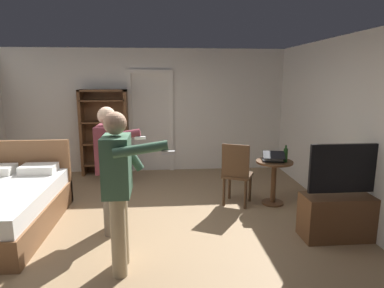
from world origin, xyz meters
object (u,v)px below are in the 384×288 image
Objects in this scene: tv_flatscreen at (346,210)px; wooden_chair at (237,172)px; laptop at (273,158)px; bottle_on_table at (286,155)px; side_table at (274,175)px; person_striped_shirt at (110,161)px; suitcase_dark at (116,171)px; person_blue_shirt at (119,182)px; bookshelf at (105,129)px.

tv_flatscreen is 1.64m from wooden_chair.
bottle_on_table is at bearing -11.91° from laptop.
person_striped_shirt is (-2.40, -0.75, 0.47)m from side_table.
person_striped_shirt reaches higher than tv_flatscreen.
suitcase_dark is (-2.66, 1.47, -0.29)m from side_table.
person_blue_shirt is 3.50× the size of suitcase_dark.
bookshelf is 4.52× the size of laptop.
wooden_chair is 1.98m from person_striped_shirt.
tv_flatscreen reaches higher than laptop.
laptop is at bearing 16.76° from person_striped_shirt.
wooden_chair is at bearing -31.90° from suitcase_dark.
laptop is 0.39× the size of wooden_chair.
side_table is (-0.53, 1.19, 0.11)m from tv_flatscreen.
person_striped_shirt is at bearing -163.24° from laptop.
suitcase_dark is at bearing 96.68° from person_striped_shirt.
person_blue_shirt is at bearing -142.33° from side_table.
wooden_chair is 0.61× the size of person_striped_shirt.
bottle_on_table reaches higher than laptop.
tv_flatscreen is at bearing 10.11° from person_blue_shirt.
person_blue_shirt reaches higher than side_table.
tv_flatscreen is at bearing -63.65° from laptop.
side_table is 1.48× the size of suitcase_dark.
side_table is 2.55m from person_striped_shirt.
wooden_chair is (-0.74, 0.07, -0.27)m from bottle_on_table.
person_blue_shirt is (-2.30, -1.59, 0.15)m from bottle_on_table.
person_striped_shirt is at bearing -157.61° from wooden_chair.
person_blue_shirt is (0.75, -3.63, 0.02)m from bookshelf.
bookshelf reaches higher than laptop.
person_blue_shirt is (-2.16, -1.67, 0.49)m from side_table.
suitcase_dark is at bearing 150.99° from bottle_on_table.
bookshelf reaches higher than wooden_chair.
bookshelf is 1.05× the size of person_blue_shirt.
tv_flatscreen is at bearing -46.29° from wooden_chair.
side_table is 0.60m from wooden_chair.
bookshelf is 4.70m from tv_flatscreen.
bookshelf is 1.44× the size of tv_flatscreen.
bottle_on_table is 0.26× the size of wooden_chair.
tv_flatscreen is 2.55× the size of suitcase_dark.
suitcase_dark is at bearing -62.31° from bookshelf.
tv_flatscreen is 2.80m from person_blue_shirt.
laptop is 0.24× the size of person_striped_shirt.
laptop is 3.08m from suitcase_dark.
laptop reaches higher than suitcase_dark.
wooden_chair is 2.09× the size of suitcase_dark.
person_striped_shirt is (-2.92, 0.44, 0.58)m from tv_flatscreen.
person_striped_shirt is (0.52, -2.71, -0.00)m from bookshelf.
tv_flatscreen reaches higher than bottle_on_table.
suitcase_dark is at bearing 140.13° from tv_flatscreen.
wooden_chair reaches higher than bottle_on_table.
person_striped_shirt is 2.36m from suitcase_dark.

